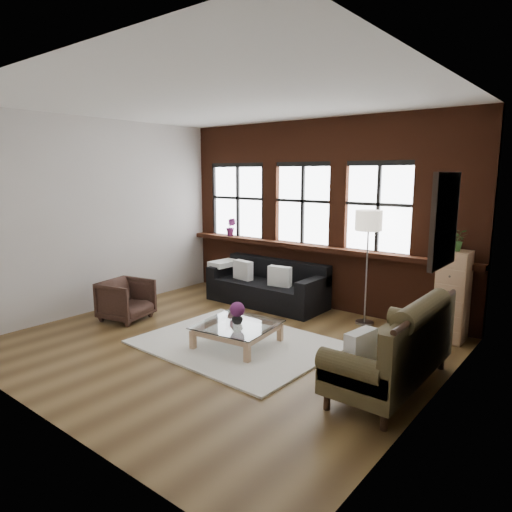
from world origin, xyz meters
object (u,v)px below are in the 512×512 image
Objects in this scene: vintage_settee at (391,342)px; drawer_chest at (452,296)px; floor_lamp at (367,263)px; dark_sofa at (267,283)px; coffee_table at (237,335)px; armchair at (126,300)px; vase at (237,318)px.

vintage_settee is 1.53× the size of drawer_chest.
vintage_settee is at bearing -57.68° from floor_lamp.
floor_lamp is at bearing 3.15° from dark_sofa.
vintage_settee is at bearing 3.38° from coffee_table.
floor_lamp is (-1.16, 1.83, 0.44)m from vintage_settee.
dark_sofa reaches higher than armchair.
vintage_settee is (2.99, -1.73, 0.13)m from dark_sofa.
coffee_table is 2.30m from floor_lamp.
drawer_chest reaches higher than vase.
armchair is (-4.22, -0.35, -0.20)m from vintage_settee.
vase is at bearing -136.93° from drawer_chest.
vase is 2.99m from drawer_chest.
floor_lamp is at bearing 122.32° from vintage_settee.
drawer_chest is at bearing 3.41° from dark_sofa.
floor_lamp is at bearing 64.54° from coffee_table.
dark_sofa is 1.93m from floor_lamp.
vintage_settee is 12.07× the size of vase.
dark_sofa is 2.41m from armchair.
vase is 0.08× the size of floor_lamp.
coffee_table is at bearing 90.00° from vase.
floor_lamp is at bearing -66.45° from armchair.
dark_sofa is at bearing -42.41° from armchair.
floor_lamp is at bearing 64.54° from vase.
armchair is (-1.23, -2.08, -0.07)m from dark_sofa.
drawer_chest is 1.29m from floor_lamp.
armchair is 2.15m from vase.
drawer_chest is at bearing 43.07° from coffee_table.
vintage_settee is 2.12m from coffee_table.
vase reaches higher than coffee_table.
armchair is at bearing -144.58° from floor_lamp.
armchair is 0.56× the size of drawer_chest.
vase is at bearing -115.46° from floor_lamp.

